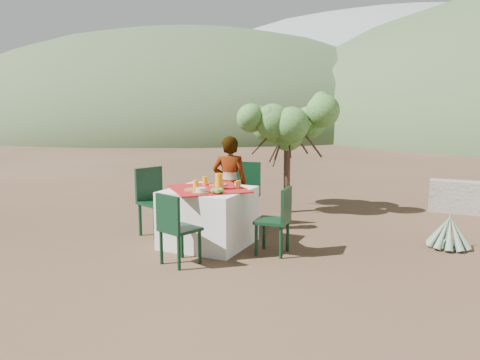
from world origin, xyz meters
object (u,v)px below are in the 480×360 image
at_px(chair_near, 175,226).
at_px(juice_pitcher, 219,181).
at_px(person, 230,184).
at_px(chair_left, 154,198).
at_px(chair_right, 278,217).
at_px(table, 209,217).
at_px(agave, 449,233).
at_px(shrub_tree, 292,131).
at_px(chair_far, 243,191).

distance_m(chair_near, juice_pitcher, 0.96).
relative_size(chair_near, person, 0.60).
relative_size(person, juice_pitcher, 6.75).
distance_m(chair_left, chair_right, 1.93).
bearing_deg(person, table, 79.11).
relative_size(chair_right, agave, 1.39).
xyz_separation_m(shrub_tree, juice_pitcher, (-0.18, -2.36, -0.55)).
xyz_separation_m(chair_right, shrub_tree, (-0.62, 2.34, 0.95)).
distance_m(table, chair_right, 0.98).
height_order(chair_far, agave, chair_far).
bearing_deg(chair_right, chair_left, -98.03).
bearing_deg(chair_near, shrub_tree, -77.47).
height_order(table, chair_right, chair_right).
height_order(shrub_tree, agave, shrub_tree).
height_order(chair_left, agave, chair_left).
bearing_deg(chair_far, agave, -1.20).
bearing_deg(table, juice_pitcher, -6.23).
distance_m(table, chair_left, 0.97).
relative_size(table, chair_left, 1.35).
xyz_separation_m(table, person, (-0.03, 0.71, 0.32)).
bearing_deg(chair_near, juice_pitcher, -80.08).
bearing_deg(chair_far, chair_near, -93.38).
distance_m(table, shrub_tree, 2.59).
xyz_separation_m(chair_left, juice_pitcher, (1.12, -0.15, 0.33)).
xyz_separation_m(chair_left, chair_right, (1.92, -0.13, -0.07)).
bearing_deg(agave, chair_far, -177.35).
xyz_separation_m(chair_near, juice_pitcher, (0.12, 0.86, 0.40)).
xyz_separation_m(table, chair_left, (-0.95, 0.13, 0.15)).
height_order(person, juice_pitcher, person).
bearing_deg(agave, chair_left, -164.76).
relative_size(chair_left, juice_pitcher, 4.61).
distance_m(chair_far, agave, 2.89).
bearing_deg(agave, chair_right, -148.63).
xyz_separation_m(chair_far, juice_pitcher, (0.14, -1.06, 0.32)).
distance_m(table, juice_pitcher, 0.52).
bearing_deg(chair_far, juice_pitcher, -86.50).
height_order(chair_right, person, person).
bearing_deg(chair_left, chair_near, -115.41).
bearing_deg(person, juice_pitcher, 91.84).
height_order(chair_near, juice_pitcher, juice_pitcher).
bearing_deg(juice_pitcher, table, 173.77).
relative_size(chair_near, agave, 1.40).
bearing_deg(agave, shrub_tree, 155.41).
height_order(chair_near, person, person).
height_order(agave, juice_pitcher, juice_pitcher).
bearing_deg(juice_pitcher, person, 105.35).
bearing_deg(chair_right, chair_far, -142.19).
height_order(table, chair_near, chair_near).
relative_size(shrub_tree, juice_pitcher, 8.56).
relative_size(table, chair_right, 1.55).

